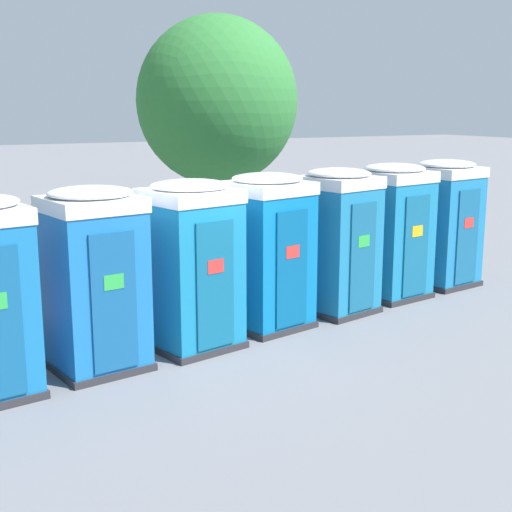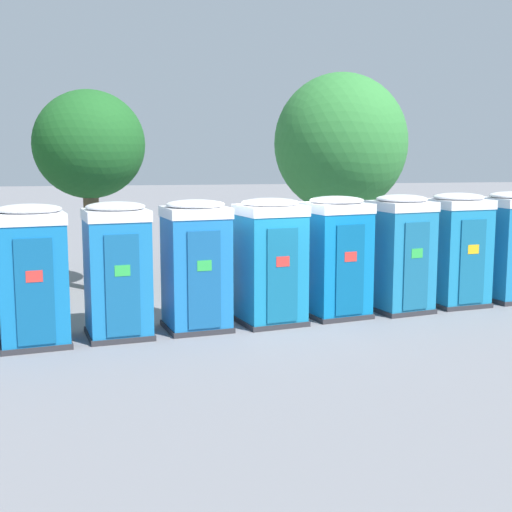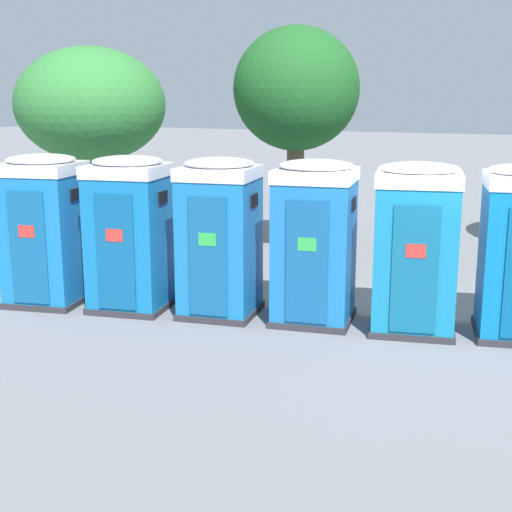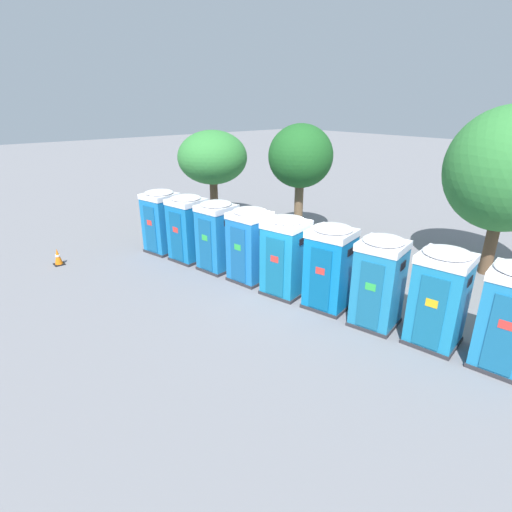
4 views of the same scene
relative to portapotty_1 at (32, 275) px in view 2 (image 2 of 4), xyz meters
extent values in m
plane|color=slate|center=(4.44, 1.15, -1.28)|extent=(120.00, 120.00, 0.00)
cube|color=#2D2D33|center=(0.00, 0.01, -1.23)|extent=(1.42, 1.40, 0.10)
cube|color=#126DB0|center=(0.00, 0.01, -0.13)|extent=(1.35, 1.34, 2.10)
cube|color=#0E5589|center=(0.11, -0.57, -0.21)|extent=(0.63, 0.15, 1.85)
cube|color=red|center=(0.11, -0.59, 0.07)|extent=(0.28, 0.06, 0.20)
cube|color=black|center=(0.58, 0.12, 0.60)|extent=(0.09, 0.36, 0.20)
cube|color=white|center=(0.00, 0.01, 1.02)|extent=(1.39, 1.38, 0.20)
ellipsoid|color=white|center=(0.00, 0.01, 1.17)|extent=(1.33, 1.31, 0.18)
cube|color=#2D2D33|center=(1.49, 0.33, -1.23)|extent=(1.35, 1.37, 0.10)
cube|color=#1870B3|center=(1.49, 0.33, -0.13)|extent=(1.29, 1.31, 2.10)
cube|color=#13578C|center=(1.59, -0.25, -0.21)|extent=(0.61, 0.13, 1.85)
cube|color=green|center=(1.59, -0.27, 0.07)|extent=(0.28, 0.05, 0.20)
cube|color=black|center=(2.05, 0.42, 0.60)|extent=(0.08, 0.36, 0.20)
cube|color=white|center=(1.49, 0.33, 1.02)|extent=(1.32, 1.34, 0.20)
ellipsoid|color=white|center=(1.49, 0.33, 1.17)|extent=(1.26, 1.28, 0.18)
cube|color=#2D2D33|center=(2.99, 0.62, -1.23)|extent=(1.39, 1.38, 0.10)
cube|color=#1B6EB9|center=(2.99, 0.62, -0.13)|extent=(1.32, 1.31, 2.10)
cube|color=#155690|center=(3.09, 0.05, -0.21)|extent=(0.63, 0.13, 1.85)
cube|color=green|center=(3.09, 0.03, 0.07)|extent=(0.28, 0.05, 0.20)
cube|color=black|center=(3.57, 0.72, 0.60)|extent=(0.08, 0.36, 0.20)
cube|color=white|center=(2.99, 0.62, 1.02)|extent=(1.36, 1.35, 0.20)
ellipsoid|color=white|center=(2.99, 0.62, 1.17)|extent=(1.30, 1.29, 0.18)
cube|color=#2D2D33|center=(4.50, 0.84, -1.23)|extent=(1.47, 1.44, 0.10)
cube|color=#167BAF|center=(4.50, 0.84, -0.13)|extent=(1.40, 1.37, 2.10)
cube|color=#116088|center=(4.63, 0.27, -0.21)|extent=(0.64, 0.17, 1.85)
cube|color=red|center=(4.64, 0.25, 0.07)|extent=(0.28, 0.07, 0.20)
cube|color=black|center=(5.09, 0.97, 0.60)|extent=(0.10, 0.36, 0.20)
cube|color=white|center=(4.50, 0.84, 1.02)|extent=(1.44, 1.41, 0.20)
ellipsoid|color=white|center=(4.50, 0.84, 1.17)|extent=(1.37, 1.34, 0.18)
cube|color=#2D2D33|center=(5.99, 1.21, -1.23)|extent=(1.46, 1.44, 0.10)
cube|color=#0C70B4|center=(5.99, 1.21, -0.13)|extent=(1.39, 1.37, 2.10)
cube|color=#09578C|center=(6.12, 0.64, -0.21)|extent=(0.63, 0.17, 1.85)
cube|color=red|center=(6.12, 0.62, 0.07)|extent=(0.27, 0.07, 0.20)
cube|color=black|center=(6.57, 1.34, 0.60)|extent=(0.10, 0.36, 0.20)
cube|color=white|center=(5.99, 1.21, 1.02)|extent=(1.44, 1.41, 0.20)
ellipsoid|color=white|center=(5.99, 1.21, 1.17)|extent=(1.37, 1.35, 0.18)
cube|color=#2D2D33|center=(7.50, 1.42, -1.23)|extent=(1.40, 1.43, 0.10)
cube|color=teal|center=(7.50, 1.42, -0.13)|extent=(1.33, 1.36, 2.10)
cube|color=#165F85|center=(7.63, 0.85, -0.21)|extent=(0.60, 0.17, 1.85)
cube|color=green|center=(7.64, 0.83, 0.07)|extent=(0.27, 0.07, 0.20)
cube|color=black|center=(8.05, 1.55, 0.60)|extent=(0.10, 0.36, 0.20)
cube|color=white|center=(7.50, 1.42, 1.02)|extent=(1.37, 1.40, 0.20)
ellipsoid|color=white|center=(7.50, 1.42, 1.17)|extent=(1.31, 1.33, 0.18)
cube|color=#2D2D33|center=(8.99, 1.78, -1.23)|extent=(1.39, 1.38, 0.10)
cube|color=#1A7DB0|center=(8.99, 1.78, -0.13)|extent=(1.33, 1.31, 2.10)
cube|color=#146189|center=(9.08, 1.21, -0.21)|extent=(0.63, 0.13, 1.85)
cube|color=yellow|center=(9.09, 1.19, 0.07)|extent=(0.28, 0.05, 0.20)
cube|color=black|center=(9.57, 1.88, 0.60)|extent=(0.08, 0.36, 0.20)
cube|color=white|center=(8.99, 1.78, 1.02)|extent=(1.37, 1.35, 0.20)
ellipsoid|color=white|center=(8.99, 1.78, 1.17)|extent=(1.30, 1.29, 0.18)
cube|color=#2D2D33|center=(10.49, 2.05, -1.23)|extent=(1.38, 1.38, 0.10)
cube|color=#1D7AB3|center=(10.49, 2.05, -0.13)|extent=(1.31, 1.31, 2.10)
cylinder|color=brown|center=(7.99, 7.46, 0.00)|extent=(0.41, 0.41, 2.57)
ellipsoid|color=#337F38|center=(7.99, 7.46, 2.41)|extent=(3.93, 3.93, 4.10)
cylinder|color=brown|center=(0.84, 5.14, 0.17)|extent=(0.38, 0.38, 2.90)
ellipsoid|color=#1E5B23|center=(0.84, 5.14, 2.34)|extent=(2.73, 2.73, 2.65)
camera|label=1|loc=(0.57, -8.73, 2.30)|focal=50.00mm
camera|label=2|loc=(1.65, -13.00, 2.18)|focal=50.00mm
camera|label=3|loc=(6.73, -9.52, 2.18)|focal=50.00mm
camera|label=4|loc=(12.84, -7.32, 4.49)|focal=28.00mm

